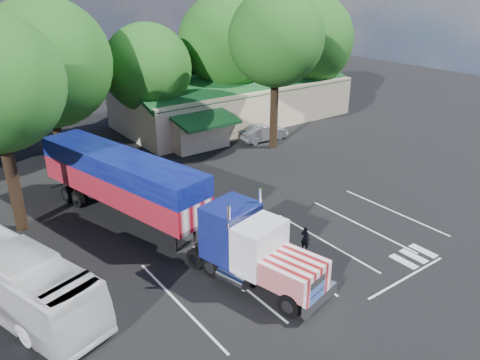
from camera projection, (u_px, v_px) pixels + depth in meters
ground at (221, 218)px, 29.75m from camera, size 120.00×120.00×0.00m
event_hall at (233, 100)px, 49.54m from camera, size 24.20×14.12×5.55m
tree_row_c at (46, 63)px, 35.84m from camera, size 10.00×10.00×13.05m
tree_row_d at (147, 68)px, 42.28m from camera, size 8.00×8.00×10.60m
tree_row_e at (226, 43)px, 46.96m from camera, size 9.60×9.60×12.90m
tree_row_f at (306, 40)px, 51.64m from camera, size 10.40×10.40×13.00m
tree_near_right at (276, 39)px, 38.57m from camera, size 8.00×8.00×13.50m
semi_truck at (151, 193)px, 27.19m from camera, size 7.43×21.27×4.45m
woman at (305, 238)px, 25.88m from camera, size 0.51×0.63×1.51m
bicycle at (234, 198)px, 31.28m from camera, size 0.79×1.87×0.96m
tour_bus at (10, 276)px, 21.22m from camera, size 5.93×11.57×3.15m
silver_sedan at (263, 133)px, 43.75m from camera, size 4.80×1.97×1.55m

